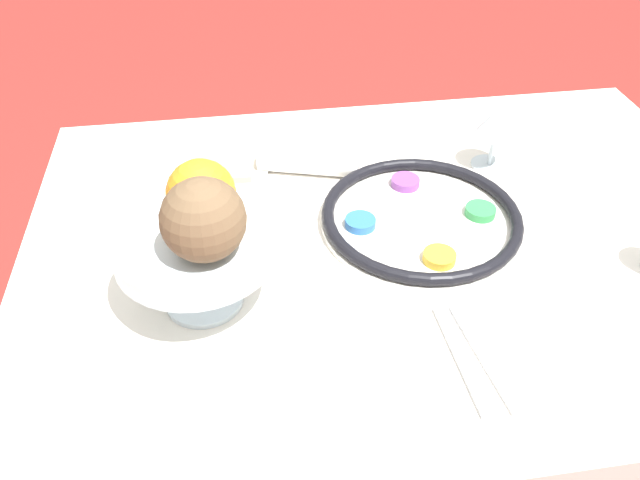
{
  "coord_description": "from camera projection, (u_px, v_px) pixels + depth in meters",
  "views": [
    {
      "loc": [
        0.25,
        0.75,
        1.4
      ],
      "look_at": [
        0.14,
        0.05,
        0.81
      ],
      "focal_mm": 35.0,
      "sensor_mm": 36.0,
      "label": 1
    }
  ],
  "objects": [
    {
      "name": "fork_right",
      "position": [
        462.0,
        358.0,
        0.8
      ],
      "size": [
        0.03,
        0.18,
        0.01
      ],
      "color": "silver",
      "rests_on": "dining_table"
    },
    {
      "name": "spoon",
      "position": [
        293.0,
        160.0,
        1.16
      ],
      "size": [
        0.16,
        0.07,
        0.01
      ],
      "color": "silver",
      "rests_on": "dining_table"
    },
    {
      "name": "wine_glass",
      "position": [
        497.0,
        123.0,
        1.1
      ],
      "size": [
        0.07,
        0.07,
        0.12
      ],
      "color": "silver",
      "rests_on": "dining_table"
    },
    {
      "name": "orange_fruit",
      "position": [
        201.0,
        194.0,
        0.8
      ],
      "size": [
        0.09,
        0.09,
        0.09
      ],
      "color": "orange",
      "rests_on": "fruit_stand"
    },
    {
      "name": "bread_plate",
      "position": [
        222.0,
        168.0,
        1.13
      ],
      "size": [
        0.17,
        0.17,
        0.02
      ],
      "color": "silver",
      "rests_on": "dining_table"
    },
    {
      "name": "seder_plate",
      "position": [
        421.0,
        218.0,
        1.01
      ],
      "size": [
        0.32,
        0.32,
        0.03
      ],
      "color": "silver",
      "rests_on": "dining_table"
    },
    {
      "name": "fork_left",
      "position": [
        485.0,
        355.0,
        0.8
      ],
      "size": [
        0.04,
        0.18,
        0.01
      ],
      "color": "silver",
      "rests_on": "dining_table"
    },
    {
      "name": "fruit_stand",
      "position": [
        197.0,
        250.0,
        0.82
      ],
      "size": [
        0.22,
        0.22,
        0.12
      ],
      "color": "silver",
      "rests_on": "dining_table"
    },
    {
      "name": "dining_table",
      "position": [
        387.0,
        382.0,
        1.24
      ],
      "size": [
        1.2,
        0.86,
        0.77
      ],
      "color": "silver",
      "rests_on": "ground_plane"
    },
    {
      "name": "coconut",
      "position": [
        203.0,
        220.0,
        0.75
      ],
      "size": [
        0.11,
        0.11,
        0.11
      ],
      "color": "brown",
      "rests_on": "fruit_stand"
    },
    {
      "name": "napkin_roll",
      "position": [
        308.0,
        162.0,
        1.12
      ],
      "size": [
        0.19,
        0.09,
        0.04
      ],
      "color": "white",
      "rests_on": "dining_table"
    }
  ]
}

